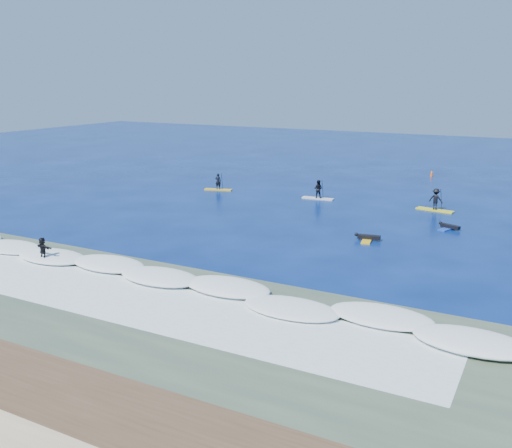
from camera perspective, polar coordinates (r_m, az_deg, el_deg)
The scene contains 11 objects.
ground at distance 39.81m, azimuth -1.94°, elevation -1.04°, with size 160.00×160.00×0.00m, color #04174B.
shallow_water at distance 29.16m, azimuth -15.89°, elevation -7.47°, with size 90.00×13.00×0.01m, color #3A4F3D.
breaking_wave at distance 31.94m, azimuth -10.94°, elevation -5.25°, with size 40.00×6.00×0.30m, color white.
whitewater at distance 29.83m, azimuth -14.56°, elevation -6.89°, with size 34.00×5.00×0.02m, color silver.
sup_paddler_left at distance 55.61m, azimuth -3.80°, elevation 4.00°, with size 2.77×1.38×1.88m.
sup_paddler_center at distance 51.65m, azimuth 6.23°, elevation 3.32°, with size 2.90×0.94×2.00m.
sup_paddler_right at distance 49.00m, azimuth 17.53°, elevation 2.23°, with size 3.13×1.28×2.14m.
prone_paddler_near at distance 39.08m, azimuth 11.10°, elevation -1.37°, with size 1.75×2.26×0.46m.
prone_paddler_far at distance 43.45m, azimuth 18.75°, elevation -0.29°, with size 1.60×2.12×0.43m.
wave_surfer at distance 35.70m, azimuth -20.53°, elevation -2.45°, with size 2.00×0.69×1.42m.
marker_buoy at distance 66.13m, azimuth 17.15°, elevation 4.79°, with size 0.28×0.28×0.66m.
Camera 1 is at (19.18, -33.24, 10.59)m, focal length 40.00 mm.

